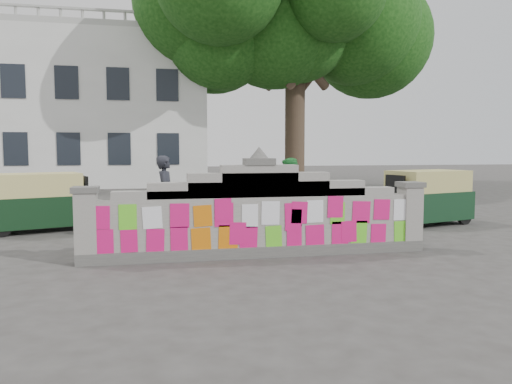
% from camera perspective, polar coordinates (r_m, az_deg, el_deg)
% --- Properties ---
extents(ground, '(100.00, 100.00, 0.00)m').
position_cam_1_polar(ground, '(9.26, 0.35, -7.33)').
color(ground, '#383533').
rests_on(ground, ground).
extents(parapet_wall, '(6.48, 0.44, 2.01)m').
position_cam_1_polar(parapet_wall, '(9.12, 0.36, -2.73)').
color(parapet_wall, '#4C4C49').
rests_on(parapet_wall, ground).
extents(building, '(16.00, 10.00, 8.90)m').
position_cam_1_polar(building, '(31.30, -21.56, 8.29)').
color(building, silver).
rests_on(building, ground).
extents(shade_tree, '(12.00, 10.00, 12.00)m').
position_cam_1_polar(shade_tree, '(28.85, 4.54, 18.85)').
color(shade_tree, '#38281E').
rests_on(shade_tree, ground).
extents(cyclist_bike, '(1.84, 0.82, 0.94)m').
position_cam_1_polar(cyclist_bike, '(10.60, -10.23, -3.29)').
color(cyclist_bike, black).
rests_on(cyclist_bike, ground).
extents(cyclist_rider, '(0.44, 0.62, 1.59)m').
position_cam_1_polar(cyclist_rider, '(10.56, -10.25, -1.54)').
color(cyclist_rider, '#22232B').
rests_on(cyclist_rider, ground).
extents(pedestrian, '(0.99, 1.07, 1.77)m').
position_cam_1_polar(pedestrian, '(11.84, 3.97, -0.35)').
color(pedestrian, '#268B37').
rests_on(pedestrian, ground).
extents(rickshaw_left, '(2.58, 1.81, 1.39)m').
position_cam_1_polar(rickshaw_left, '(13.07, -23.53, -0.96)').
color(rickshaw_left, black).
rests_on(rickshaw_left, ground).
extents(rickshaw_right, '(2.63, 1.73, 1.41)m').
position_cam_1_polar(rickshaw_right, '(13.78, 18.83, -0.49)').
color(rickshaw_right, black).
rests_on(rickshaw_right, ground).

